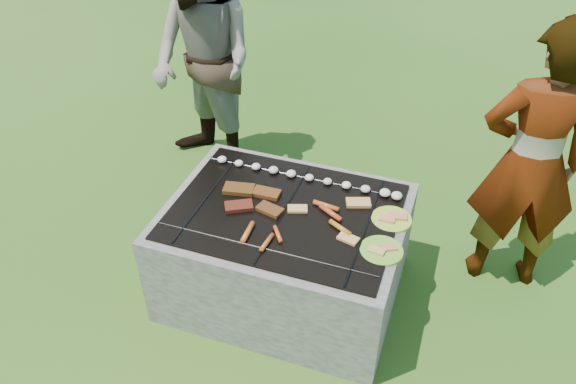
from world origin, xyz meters
name	(u,v)px	position (x,y,z in m)	size (l,w,h in m)	color
lawn	(285,288)	(0.00, 0.00, 0.00)	(60.00, 60.00, 0.00)	#204A12
fire_pit	(285,254)	(0.00, 0.00, 0.28)	(1.30, 1.00, 0.62)	gray
mushrooms	(314,178)	(0.07, 0.31, 0.63)	(1.13, 0.07, 0.04)	#F1EBCC
pork_slabs	(251,198)	(-0.21, 0.03, 0.62)	(0.40, 0.28, 0.03)	brown
sausages	(302,223)	(0.13, -0.09, 0.63)	(0.53, 0.47, 0.03)	orange
bread_on_grate	(340,213)	(0.29, 0.07, 0.62)	(0.44, 0.40, 0.02)	tan
plate_far	(392,219)	(0.56, 0.12, 0.61)	(0.23, 0.23, 0.03)	#FFFE3C
plate_near	(381,250)	(0.56, -0.13, 0.61)	(0.24, 0.24, 0.03)	#AFC830
cook	(531,164)	(1.21, 0.57, 0.82)	(0.60, 0.39, 1.64)	gray
bystander	(203,63)	(-0.98, 1.04, 0.87)	(0.85, 0.66, 1.74)	gray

